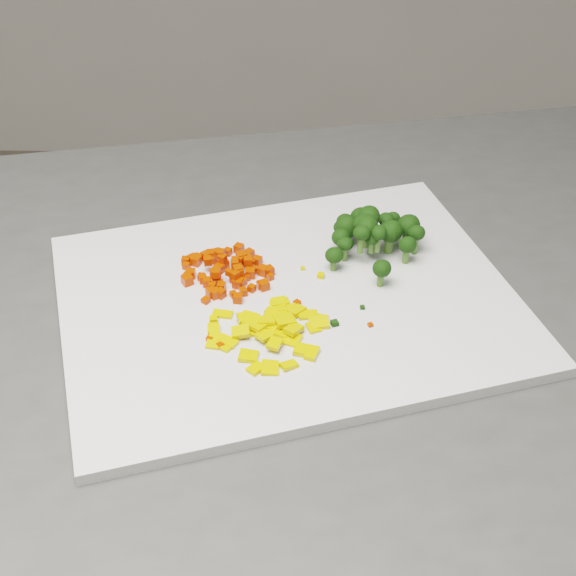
{
  "coord_description": "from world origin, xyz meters",
  "views": [
    {
      "loc": [
        0.09,
        -0.64,
        1.4
      ],
      "look_at": [
        0.08,
        -0.02,
        0.92
      ],
      "focal_mm": 50.0,
      "sensor_mm": 36.0,
      "label": 1
    }
  ],
  "objects_px": {
    "carrot_pile": "(227,262)",
    "counter_block": "(303,575)",
    "pepper_pile": "(267,327)",
    "cutting_board": "(288,301)",
    "broccoli_pile": "(374,239)"
  },
  "relations": [
    {
      "from": "cutting_board",
      "to": "carrot_pile",
      "type": "bearing_deg",
      "value": 149.57
    },
    {
      "from": "counter_block",
      "to": "cutting_board",
      "type": "height_order",
      "value": "cutting_board"
    },
    {
      "from": "carrot_pile",
      "to": "counter_block",
      "type": "bearing_deg",
      "value": -28.75
    },
    {
      "from": "cutting_board",
      "to": "pepper_pile",
      "type": "xyz_separation_m",
      "value": [
        -0.02,
        -0.06,
        0.01
      ]
    },
    {
      "from": "pepper_pile",
      "to": "broccoli_pile",
      "type": "xyz_separation_m",
      "value": [
        0.11,
        0.12,
        0.02
      ]
    },
    {
      "from": "carrot_pile",
      "to": "pepper_pile",
      "type": "xyz_separation_m",
      "value": [
        0.04,
        -0.09,
        -0.01
      ]
    },
    {
      "from": "counter_block",
      "to": "pepper_pile",
      "type": "xyz_separation_m",
      "value": [
        -0.04,
        -0.05,
        0.47
      ]
    },
    {
      "from": "counter_block",
      "to": "pepper_pile",
      "type": "distance_m",
      "value": 0.47
    },
    {
      "from": "cutting_board",
      "to": "broccoli_pile",
      "type": "bearing_deg",
      "value": 35.73
    },
    {
      "from": "counter_block",
      "to": "cutting_board",
      "type": "relative_size",
      "value": 2.55
    },
    {
      "from": "pepper_pile",
      "to": "broccoli_pile",
      "type": "relative_size",
      "value": 0.97
    },
    {
      "from": "cutting_board",
      "to": "carrot_pile",
      "type": "xyz_separation_m",
      "value": [
        -0.06,
        0.04,
        0.02
      ]
    },
    {
      "from": "counter_block",
      "to": "pepper_pile",
      "type": "bearing_deg",
      "value": -127.86
    },
    {
      "from": "pepper_pile",
      "to": "broccoli_pile",
      "type": "height_order",
      "value": "broccoli_pile"
    },
    {
      "from": "counter_block",
      "to": "cutting_board",
      "type": "bearing_deg",
      "value": 156.98
    }
  ]
}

